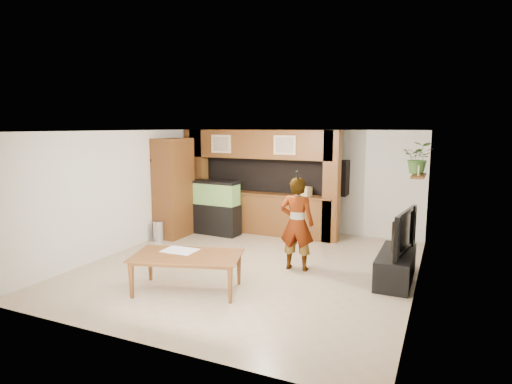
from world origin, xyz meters
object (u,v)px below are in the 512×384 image
at_px(person, 297,224).
at_px(dining_table, 187,274).
at_px(aquarium, 216,208).
at_px(television, 398,231).
at_px(pantry_cabinet, 174,188).

xyz_separation_m(person, dining_table, (-1.27, -1.81, -0.58)).
relative_size(aquarium, person, 0.76).
height_order(aquarium, dining_table, aquarium).
distance_m(aquarium, television, 4.78).
bearing_deg(person, dining_table, 50.66).
height_order(pantry_cabinet, dining_table, pantry_cabinet).
distance_m(person, dining_table, 2.28).
height_order(pantry_cabinet, television, pantry_cabinet).
xyz_separation_m(aquarium, dining_table, (1.45, -3.53, -0.35)).
bearing_deg(dining_table, pantry_cabinet, 111.06).
bearing_deg(pantry_cabinet, person, -17.83).
bearing_deg(television, person, 102.42).
height_order(person, dining_table, person).
relative_size(television, person, 0.74).
xyz_separation_m(aquarium, person, (2.72, -1.72, 0.22)).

